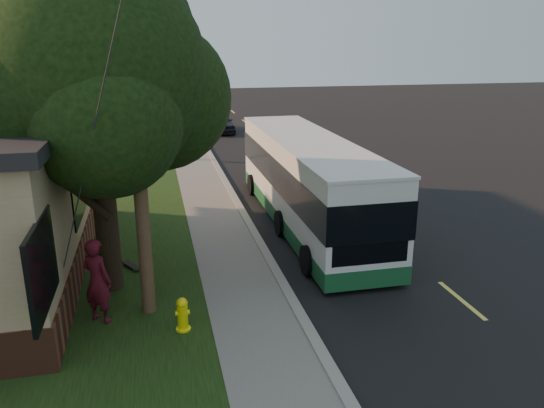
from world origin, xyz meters
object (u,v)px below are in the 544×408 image
(transit_bus, at_px, (307,180))
(skateboard_main, at_px, (131,265))
(bare_tree_near, at_px, (141,118))
(skateboarder, at_px, (97,281))
(bare_tree_far, at_px, (150,97))
(fire_hydrant, at_px, (183,314))
(distant_car, at_px, (220,122))
(utility_pole, at_px, (134,109))
(leafy_tree, at_px, (94,77))
(traffic_signal, at_px, (193,77))

(transit_bus, bearing_deg, skateboard_main, -155.85)
(bare_tree_near, xyz_separation_m, skateboarder, (-0.84, -17.21, -1.12))
(bare_tree_near, xyz_separation_m, bare_tree_far, (0.50, 12.00, -0.15))
(fire_hydrant, distance_m, bare_tree_far, 30.04)
(distant_car, bearing_deg, bare_tree_far, 132.16)
(fire_hydrant, bearing_deg, skateboarder, 155.52)
(transit_bus, bearing_deg, bare_tree_far, 101.68)
(bare_tree_far, bearing_deg, fire_hydrant, -89.24)
(utility_pole, relative_size, distant_car, 2.29)
(leafy_tree, distance_m, distant_car, 24.01)
(fire_hydrant, height_order, skateboard_main, fire_hydrant)
(traffic_signal, height_order, skateboard_main, traffic_signal)
(bare_tree_near, bearing_deg, bare_tree_far, 87.61)
(leafy_tree, xyz_separation_m, distant_car, (5.67, 22.90, -4.49))
(fire_hydrant, distance_m, utility_pole, 4.37)
(leafy_tree, relative_size, bare_tree_far, 1.94)
(leafy_tree, distance_m, transit_bus, 7.90)
(leafy_tree, xyz_separation_m, transit_bus, (6.10, 3.49, -3.61))
(bare_tree_near, relative_size, distant_car, 1.08)
(bare_tree_far, bearing_deg, skateboard_main, -91.65)
(skateboard_main, bearing_deg, utility_pole, -80.01)
(leafy_tree, bearing_deg, traffic_signal, 81.53)
(skateboarder, bearing_deg, skateboard_main, -64.71)
(fire_hydrant, distance_m, distant_car, 25.88)
(bare_tree_near, bearing_deg, transit_bus, -65.40)
(utility_pole, relative_size, bare_tree_far, 2.25)
(bare_tree_near, distance_m, traffic_signal, 16.52)
(bare_tree_near, bearing_deg, skateboard_main, -91.04)
(bare_tree_far, xyz_separation_m, transit_bus, (4.93, -23.86, -0.44))
(leafy_tree, xyz_separation_m, skateboard_main, (0.41, 0.94, -5.04))
(fire_hydrant, height_order, leafy_tree, leafy_tree)
(transit_bus, bearing_deg, leafy_tree, -150.24)
(bare_tree_near, xyz_separation_m, distant_car, (5.00, 7.55, -1.47))
(bare_tree_far, height_order, traffic_signal, traffic_signal)
(utility_pole, bearing_deg, distant_car, 78.93)
(bare_tree_near, bearing_deg, traffic_signal, 75.96)
(utility_pole, bearing_deg, leafy_tree, 117.60)
(bare_tree_far, bearing_deg, leafy_tree, -92.45)
(traffic_signal, xyz_separation_m, skateboard_main, (-4.26, -30.42, -3.04))
(fire_hydrant, bearing_deg, utility_pole, 125.38)
(skateboarder, bearing_deg, transit_bus, -102.62)
(bare_tree_far, height_order, skateboarder, bare_tree_far)
(bare_tree_near, height_order, distant_car, bare_tree_near)
(leafy_tree, relative_size, distant_car, 1.97)
(bare_tree_far, distance_m, skateboarder, 29.26)
(leafy_tree, height_order, transit_bus, leafy_tree)
(leafy_tree, height_order, skateboard_main, leafy_tree)
(fire_hydrant, height_order, distant_car, distant_car)
(utility_pole, distance_m, transit_bus, 7.96)
(skateboarder, distance_m, distant_car, 25.44)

